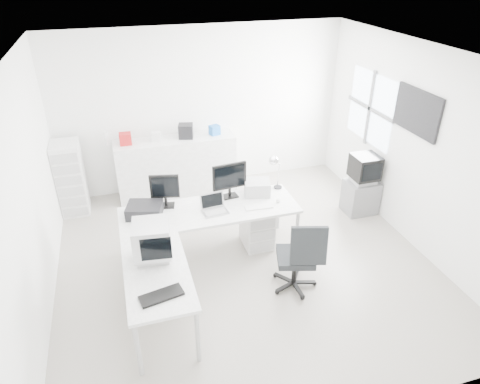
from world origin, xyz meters
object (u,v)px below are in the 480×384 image
object	(u,v)px
main_desk	(211,232)
drawer_pedestal	(257,227)
side_desk	(160,298)
crt_tv	(365,169)
lcd_monitor_large	(230,181)
laptop	(215,205)
laser_printer	(257,187)
office_chair	(296,254)
filing_cabinet	(71,178)
sideboard	(177,166)
inkjet_printer	(145,210)
tv_cabinet	(360,197)
crt_monitor	(152,242)
lcd_monitor_small	(165,190)

from	to	relation	value
main_desk	drawer_pedestal	world-z (taller)	main_desk
side_desk	crt_tv	xyz separation A→B (m)	(3.47, 1.53, 0.40)
lcd_monitor_large	laptop	size ratio (longest dim) A/B	1.40
drawer_pedestal	laser_printer	world-z (taller)	laser_printer
main_desk	office_chair	world-z (taller)	office_chair
drawer_pedestal	filing_cabinet	distance (m)	3.13
office_chair	side_desk	bearing A→B (deg)	-158.85
crt_tv	lcd_monitor_large	bearing A→B (deg)	-175.58
laptop	sideboard	bearing A→B (deg)	89.73
inkjet_printer	sideboard	size ratio (longest dim) A/B	0.22
lcd_monitor_large	tv_cabinet	size ratio (longest dim) A/B	0.93
inkjet_printer	office_chair	distance (m)	2.04
tv_cabinet	filing_cabinet	xyz separation A→B (m)	(-4.50, 1.37, 0.33)
main_desk	lcd_monitor_large	xyz separation A→B (m)	(0.35, 0.25, 0.63)
crt_monitor	tv_cabinet	distance (m)	3.76
crt_monitor	office_chair	world-z (taller)	crt_monitor
lcd_monitor_large	sideboard	bearing A→B (deg)	99.82
laser_printer	sideboard	distance (m)	1.98
lcd_monitor_small	office_chair	world-z (taller)	lcd_monitor_small
main_desk	inkjet_printer	distance (m)	0.97
office_chair	sideboard	xyz separation A→B (m)	(-1.01, 2.91, -0.00)
side_desk	inkjet_printer	size ratio (longest dim) A/B	3.12
lcd_monitor_large	crt_monitor	bearing A→B (deg)	-143.93
laser_printer	sideboard	bearing A→B (deg)	130.92
office_chair	drawer_pedestal	bearing A→B (deg)	115.56
lcd_monitor_large	side_desk	bearing A→B (deg)	-138.07
laptop	crt_monitor	xyz separation A→B (m)	(-0.90, -0.75, 0.11)
crt_monitor	laser_printer	bearing A→B (deg)	41.03
lcd_monitor_small	laser_printer	world-z (taller)	lcd_monitor_small
side_desk	main_desk	bearing A→B (deg)	52.31
lcd_monitor_small	laser_printer	bearing A→B (deg)	11.33
crt_tv	crt_monitor	bearing A→B (deg)	-159.82
main_desk	side_desk	world-z (taller)	same
laser_printer	drawer_pedestal	bearing A→B (deg)	-92.84
lcd_monitor_large	sideboard	distance (m)	1.84
lcd_monitor_small	tv_cabinet	bearing A→B (deg)	15.82
lcd_monitor_large	office_chair	xyz separation A→B (m)	(0.51, -1.21, -0.49)
main_desk	laptop	bearing A→B (deg)	-63.43
inkjet_printer	crt_tv	xyz separation A→B (m)	(3.47, 0.33, -0.05)
sideboard	crt_tv	bearing A→B (deg)	-28.88
main_desk	laser_printer	size ratio (longest dim) A/B	6.76
lcd_monitor_large	crt_tv	xyz separation A→B (m)	(2.27, 0.18, -0.23)
inkjet_printer	crt_tv	size ratio (longest dim) A/B	0.90
lcd_monitor_small	sideboard	world-z (taller)	lcd_monitor_small
tv_cabinet	drawer_pedestal	bearing A→B (deg)	-168.94
side_desk	crt_monitor	distance (m)	0.65
drawer_pedestal	crt_tv	bearing A→B (deg)	11.06
lcd_monitor_small	lcd_monitor_large	size ratio (longest dim) A/B	0.96
lcd_monitor_small	tv_cabinet	distance (m)	3.26
lcd_monitor_small	sideboard	size ratio (longest dim) A/B	0.24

